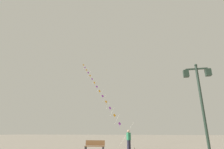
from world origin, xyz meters
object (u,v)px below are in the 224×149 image
Objects in this scene: twin_lantern_lamp_post at (200,92)px; kite_train at (97,88)px; park_bench at (95,146)px; kite_flyer at (129,140)px.

twin_lantern_lamp_post is 0.33× the size of kite_train.
kite_train reaches higher than park_bench.
twin_lantern_lamp_post is 19.12m from kite_train.
kite_train is 13.41m from kite_flyer.
twin_lantern_lamp_post reaches higher than kite_flyer.
twin_lantern_lamp_post reaches higher than park_bench.
kite_train is 10.04× the size of park_bench.
kite_flyer is (5.72, -9.73, -7.24)m from kite_train.
park_bench is (-7.24, 4.40, -3.19)m from twin_lantern_lamp_post.
kite_train reaches higher than twin_lantern_lamp_post.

